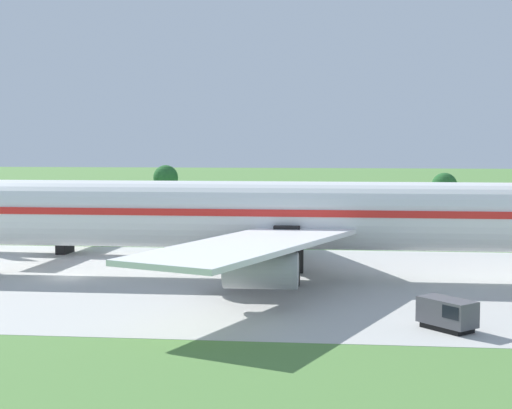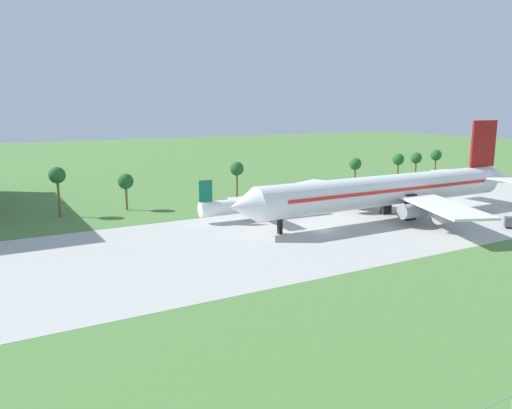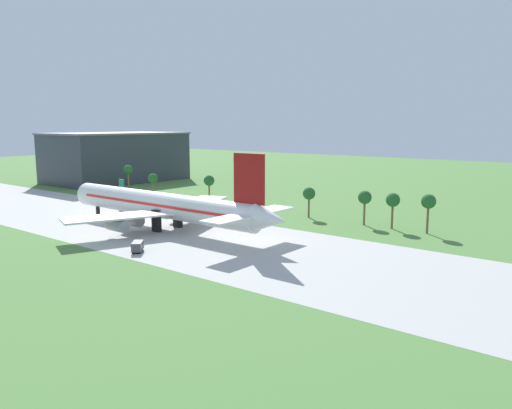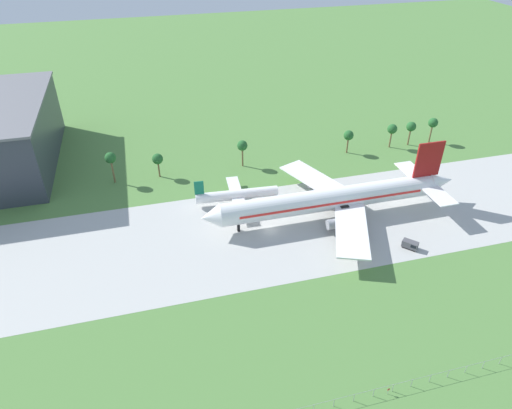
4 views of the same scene
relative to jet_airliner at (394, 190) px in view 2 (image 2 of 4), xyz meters
name	(u,v)px [view 2 (image 2 of 4)]	position (x,y,z in m)	size (l,w,h in m)	color
ground_plane	(323,231)	(-20.04, -1.94, -6.12)	(600.00, 600.00, 0.00)	#517F3D
taxiway_strip	(323,231)	(-20.04, -1.94, -6.11)	(320.00, 44.00, 0.02)	#B2B2AD
jet_airliner	(394,190)	(0.00, 0.00, 0.00)	(77.82, 53.15, 20.46)	white
regional_aircraft	(255,205)	(-26.11, 14.14, -3.16)	(25.48, 22.95, 8.98)	white
palm_tree_row	(310,165)	(4.46, 36.68, 1.39)	(121.37, 3.60, 10.95)	brown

